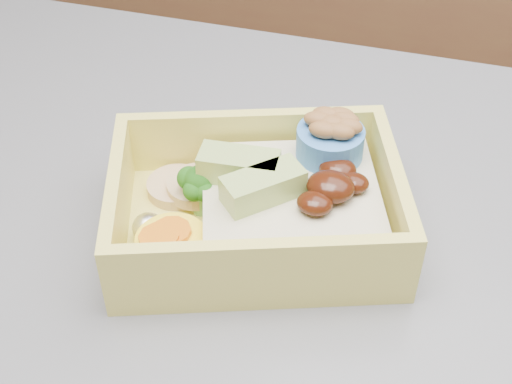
# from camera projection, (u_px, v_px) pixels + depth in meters

# --- Properties ---
(bento_box) EXTENTS (0.23, 0.20, 0.07)m
(bento_box) POSITION_uv_depth(u_px,v_px,m) (266.00, 203.00, 0.49)
(bento_box) COLOR #E9DB60
(bento_box) RESTS_ON island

